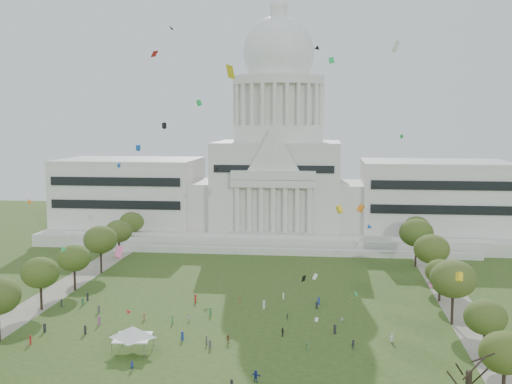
% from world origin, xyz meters
% --- Properties ---
extents(ground, '(400.00, 400.00, 0.00)m').
position_xyz_m(ground, '(0.00, 0.00, 0.00)').
color(ground, '#344B19').
rests_on(ground, ground).
extents(capitol, '(160.00, 64.50, 91.30)m').
position_xyz_m(capitol, '(0.00, 113.59, 22.30)').
color(capitol, silver).
rests_on(capitol, ground).
extents(path_left, '(8.00, 160.00, 0.04)m').
position_xyz_m(path_left, '(-48.00, 30.00, 0.02)').
color(path_left, gray).
rests_on(path_left, ground).
extents(path_right, '(8.00, 160.00, 0.04)m').
position_xyz_m(path_right, '(48.00, 30.00, 0.02)').
color(path_right, gray).
rests_on(path_right, ground).
extents(row_tree_r_0, '(7.67, 7.67, 10.91)m').
position_xyz_m(row_tree_r_0, '(44.94, -19.59, 7.75)').
color(row_tree_r_0, black).
rests_on(row_tree_r_0, ground).
extents(row_tree_r_1, '(7.58, 7.58, 10.78)m').
position_xyz_m(row_tree_r_1, '(46.22, -1.75, 7.66)').
color(row_tree_r_1, black).
rests_on(row_tree_r_1, ground).
extents(row_tree_l_2, '(8.42, 8.42, 11.97)m').
position_xyz_m(row_tree_l_2, '(-45.04, 17.30, 8.51)').
color(row_tree_l_2, black).
rests_on(row_tree_l_2, ground).
extents(row_tree_r_2, '(9.55, 9.55, 13.58)m').
position_xyz_m(row_tree_r_2, '(44.17, 17.44, 9.66)').
color(row_tree_r_2, black).
rests_on(row_tree_r_2, ground).
extents(row_tree_l_3, '(8.12, 8.12, 11.55)m').
position_xyz_m(row_tree_l_3, '(-44.09, 33.92, 8.21)').
color(row_tree_l_3, black).
rests_on(row_tree_l_3, ground).
extents(row_tree_r_3, '(7.01, 7.01, 9.98)m').
position_xyz_m(row_tree_r_3, '(44.40, 34.48, 7.08)').
color(row_tree_r_3, black).
rests_on(row_tree_r_3, ground).
extents(row_tree_l_4, '(9.29, 9.29, 13.21)m').
position_xyz_m(row_tree_l_4, '(-44.08, 52.42, 9.39)').
color(row_tree_l_4, black).
rests_on(row_tree_l_4, ground).
extents(row_tree_r_4, '(9.19, 9.19, 13.06)m').
position_xyz_m(row_tree_r_4, '(44.76, 50.04, 9.29)').
color(row_tree_r_4, black).
rests_on(row_tree_r_4, ground).
extents(row_tree_l_5, '(8.33, 8.33, 11.85)m').
position_xyz_m(row_tree_l_5, '(-45.22, 71.01, 8.42)').
color(row_tree_l_5, black).
rests_on(row_tree_l_5, ground).
extents(row_tree_r_5, '(9.82, 9.82, 13.96)m').
position_xyz_m(row_tree_r_5, '(43.49, 70.19, 9.93)').
color(row_tree_r_5, black).
rests_on(row_tree_r_5, ground).
extents(row_tree_l_6, '(8.19, 8.19, 11.64)m').
position_xyz_m(row_tree_l_6, '(-46.87, 89.14, 8.27)').
color(row_tree_l_6, black).
rests_on(row_tree_l_6, ground).
extents(row_tree_r_6, '(8.42, 8.42, 11.97)m').
position_xyz_m(row_tree_r_6, '(45.96, 88.13, 8.51)').
color(row_tree_r_6, black).
rests_on(row_tree_r_6, ground).
extents(big_bare_tree, '(6.00, 5.00, 12.80)m').
position_xyz_m(big_bare_tree, '(38.00, -28.00, 8.67)').
color(big_bare_tree, black).
rests_on(big_bare_tree, ground).
extents(event_tent, '(9.76, 9.76, 4.99)m').
position_xyz_m(event_tent, '(-16.78, -5.61, 3.87)').
color(event_tent, '#4C4C4C').
rests_on(event_tent, ground).
extents(person_0, '(0.99, 0.84, 1.71)m').
position_xyz_m(person_0, '(30.76, 4.96, 0.86)').
color(person_0, silver).
rests_on(person_0, ground).
extents(person_2, '(0.85, 0.72, 1.49)m').
position_xyz_m(person_2, '(21.52, 15.43, 0.75)').
color(person_2, silver).
rests_on(person_2, ground).
extents(person_3, '(0.69, 1.08, 1.55)m').
position_xyz_m(person_3, '(14.77, -1.17, 0.77)').
color(person_3, '#33723F').
rests_on(person_3, ground).
extents(person_4, '(0.98, 1.19, 1.78)m').
position_xyz_m(person_4, '(9.76, 6.16, 0.89)').
color(person_4, '#26262B').
rests_on(person_4, ground).
extents(person_5, '(1.71, 1.16, 1.72)m').
position_xyz_m(person_5, '(-0.21, 0.95, 0.86)').
color(person_5, olive).
rests_on(person_5, ground).
extents(person_7, '(0.72, 0.63, 1.66)m').
position_xyz_m(person_7, '(-14.40, -13.84, 0.83)').
color(person_7, navy).
rests_on(person_7, ground).
extents(person_8, '(0.80, 0.63, 1.44)m').
position_xyz_m(person_8, '(-10.70, 13.66, 0.72)').
color(person_8, silver).
rests_on(person_8, ground).
extents(person_9, '(1.16, 1.28, 1.78)m').
position_xyz_m(person_9, '(23.35, 0.56, 0.89)').
color(person_9, '#26262B').
rests_on(person_9, ground).
extents(person_10, '(0.67, 0.88, 1.33)m').
position_xyz_m(person_10, '(9.98, 16.87, 0.67)').
color(person_10, '#4C4C51').
rests_on(person_10, ground).
extents(person_11, '(1.94, 1.34, 1.94)m').
position_xyz_m(person_11, '(7.09, -16.26, 0.97)').
color(person_11, navy).
rests_on(person_11, ground).
extents(distant_crowd, '(62.12, 36.57, 1.94)m').
position_xyz_m(distant_crowd, '(-14.38, 14.43, 0.88)').
color(distant_crowd, '#26262B').
rests_on(distant_crowd, ground).
extents(kite_swarm, '(83.80, 105.57, 63.29)m').
position_xyz_m(kite_swarm, '(2.43, 8.12, 26.37)').
color(kite_swarm, green).
rests_on(kite_swarm, ground).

